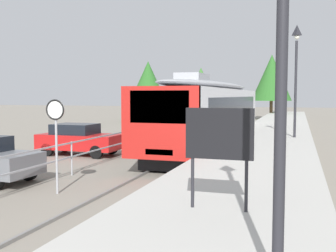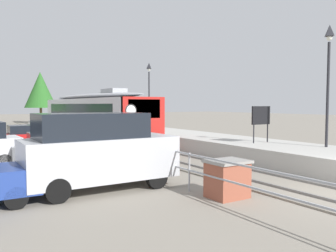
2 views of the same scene
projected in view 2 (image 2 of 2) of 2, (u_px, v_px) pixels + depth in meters
ground_plane at (52, 140)px, 27.34m from camera, size 160.00×160.00×0.00m
track_rails at (89, 137)px, 28.92m from camera, size 3.20×60.00×0.14m
commuter_train at (92, 112)px, 28.10m from camera, size 2.82×18.19×3.74m
station_platform at (125, 131)px, 30.62m from camera, size 3.90×60.00×0.90m
platform_lamp_near_end at (329, 62)px, 15.13m from camera, size 0.34×0.34×5.35m
platform_lamp_mid_platform at (149, 82)px, 28.88m from camera, size 0.34×0.34×5.35m
platform_notice_board at (261, 117)px, 17.04m from camera, size 1.20×0.08×1.80m
speed_limit_sign at (131, 118)px, 16.94m from camera, size 0.61×0.10×2.81m
brick_utility_cabinet at (227, 179)px, 10.35m from camera, size 1.21×0.99×1.13m
carpark_fence at (92, 139)px, 18.66m from camera, size 0.06×36.06×1.25m
parked_van_silver at (98, 150)px, 11.24m from camera, size 4.91×1.97×2.51m
parked_hatchback_grey at (57, 148)px, 15.77m from camera, size 4.08×1.95×1.53m
parked_hatchback_red at (30, 137)px, 21.29m from camera, size 4.02×1.80×1.53m
tree_behind_station_far at (40, 90)px, 50.92m from camera, size 4.55×4.55×7.56m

